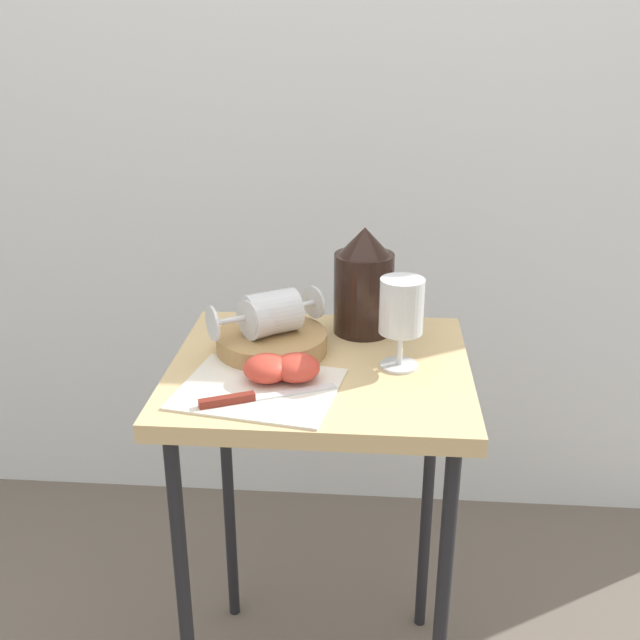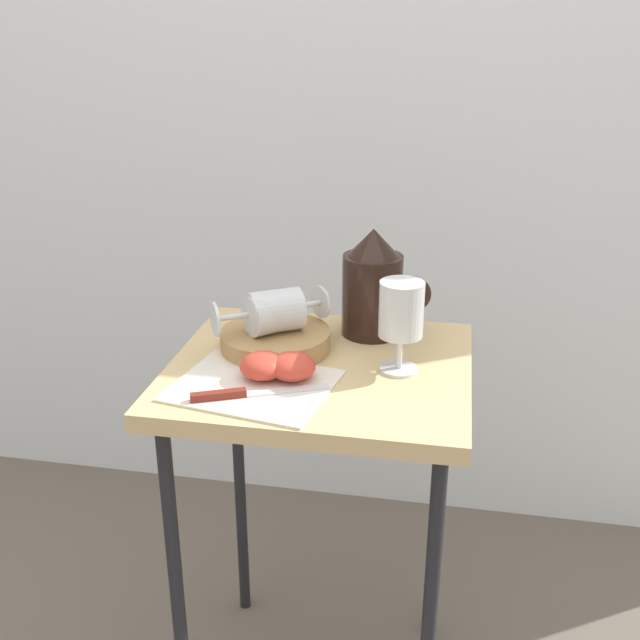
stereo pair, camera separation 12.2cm
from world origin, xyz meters
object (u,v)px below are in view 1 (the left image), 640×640
at_px(wine_glass_tipped_near, 270,314).
at_px(apple_half_right, 296,368).
at_px(table, 320,408).
at_px(pitcher, 364,290).
at_px(wine_glass_upright, 401,311).
at_px(basket_tray, 272,342).
at_px(apple_half_left, 267,368).
at_px(wine_glass_tipped_far, 269,313).
at_px(knife, 248,398).

height_order(wine_glass_tipped_near, apple_half_right, wine_glass_tipped_near).
distance_m(table, pitcher, 0.23).
bearing_deg(wine_glass_upright, wine_glass_tipped_near, 169.08).
distance_m(basket_tray, wine_glass_tipped_near, 0.05).
bearing_deg(table, pitcher, 65.00).
height_order(apple_half_left, apple_half_right, same).
height_order(basket_tray, apple_half_right, apple_half_right).
relative_size(wine_glass_upright, wine_glass_tipped_far, 0.93).
distance_m(table, knife, 0.20).
bearing_deg(knife, wine_glass_tipped_far, 87.80).
relative_size(wine_glass_tipped_near, apple_half_right, 1.97).
xyz_separation_m(basket_tray, knife, (-0.01, -0.19, -0.01)).
bearing_deg(apple_half_right, wine_glass_upright, 22.42).
bearing_deg(knife, apple_half_left, 74.92).
bearing_deg(apple_half_left, wine_glass_upright, 19.37).
xyz_separation_m(wine_glass_tipped_far, apple_half_right, (0.06, -0.11, -0.05)).
distance_m(basket_tray, wine_glass_upright, 0.24).
relative_size(pitcher, wine_glass_tipped_near, 1.33).
height_order(pitcher, apple_half_right, pitcher).
bearing_deg(wine_glass_upright, wine_glass_tipped_far, 169.15).
height_order(pitcher, knife, pitcher).
bearing_deg(table, basket_tray, 152.87).
height_order(basket_tray, pitcher, pitcher).
relative_size(wine_glass_upright, apple_half_left, 2.04).
bearing_deg(basket_tray, apple_half_right, -63.90).
bearing_deg(apple_half_left, knife, -105.08).
xyz_separation_m(table, wine_glass_tipped_near, (-0.09, 0.04, 0.15)).
bearing_deg(basket_tray, pitcher, 33.43).
xyz_separation_m(wine_glass_tipped_near, wine_glass_tipped_far, (-0.00, -0.00, 0.00)).
bearing_deg(apple_half_left, basket_tray, 94.43).
xyz_separation_m(wine_glass_upright, knife, (-0.23, -0.14, -0.09)).
bearing_deg(basket_tray, knife, -92.90).
distance_m(basket_tray, pitcher, 0.20).
bearing_deg(pitcher, knife, -119.64).
xyz_separation_m(pitcher, apple_half_right, (-0.10, -0.22, -0.06)).
height_order(table, wine_glass_tipped_near, wine_glass_tipped_near).
bearing_deg(apple_half_left, table, 43.43).
height_order(basket_tray, wine_glass_tipped_far, wine_glass_tipped_far).
distance_m(table, apple_half_right, 0.13).
height_order(wine_glass_upright, wine_glass_tipped_near, wine_glass_upright).
distance_m(apple_half_left, knife, 0.07).
bearing_deg(basket_tray, wine_glass_tipped_far, -133.78).
xyz_separation_m(wine_glass_upright, apple_half_right, (-0.17, -0.07, -0.07)).
distance_m(pitcher, wine_glass_upright, 0.16).
relative_size(pitcher, apple_half_left, 2.63).
bearing_deg(apple_half_left, wine_glass_tipped_far, 95.70).
distance_m(wine_glass_tipped_far, knife, 0.20).
relative_size(wine_glass_tipped_far, knife, 0.82).
distance_m(table, wine_glass_tipped_near, 0.18).
height_order(wine_glass_upright, wine_glass_tipped_far, wine_glass_upright).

